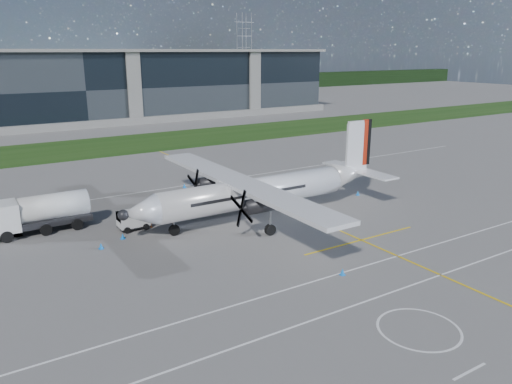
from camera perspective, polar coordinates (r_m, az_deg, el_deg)
ground at (r=80.08m, az=-13.18°, el=4.43°), size 400.00×400.00×0.00m
grass_strip at (r=87.56m, az=-14.93°, el=5.28°), size 400.00×18.00×0.04m
terminal_building at (r=117.43m, az=-20.05°, el=11.13°), size 120.00×20.00×15.00m
tree_line at (r=176.66m, az=-24.30°, el=10.52°), size 400.00×6.00×6.00m
pylon_east at (r=214.89m, az=-1.35°, el=15.80°), size 9.00×4.60×30.00m
yellow_taxiway_centerline at (r=54.85m, az=0.33°, el=-0.34°), size 0.20×70.00×0.01m
white_lane_line at (r=35.96m, az=17.37°, el=-10.13°), size 90.00×0.15×0.01m
turboprop_aircraft at (r=46.41m, az=0.76°, el=2.02°), size 27.08×28.08×8.42m
fuel_tanker_truck at (r=47.26m, az=-24.19°, el=-2.41°), size 8.71×2.83×3.27m
baggage_tug at (r=45.57m, az=-13.84°, el=-3.13°), size 2.83×1.70×1.70m
ground_crew_person at (r=45.77m, az=-11.98°, el=-2.87°), size 0.55×0.75×1.78m
safety_cone_portwing at (r=36.24m, az=9.85°, el=-8.97°), size 0.36×0.36×0.50m
safety_cone_tail at (r=55.84m, az=11.56°, el=-0.12°), size 0.36×0.36×0.50m
safety_cone_nose_stbd at (r=43.67m, az=-14.99°, el=-4.89°), size 0.36×0.36×0.50m
safety_cone_fwd at (r=42.03m, az=-17.30°, el=-5.90°), size 0.36×0.36×0.50m
safety_cone_stbdwing at (r=58.26m, az=-8.19°, el=0.72°), size 0.36×0.36×0.50m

